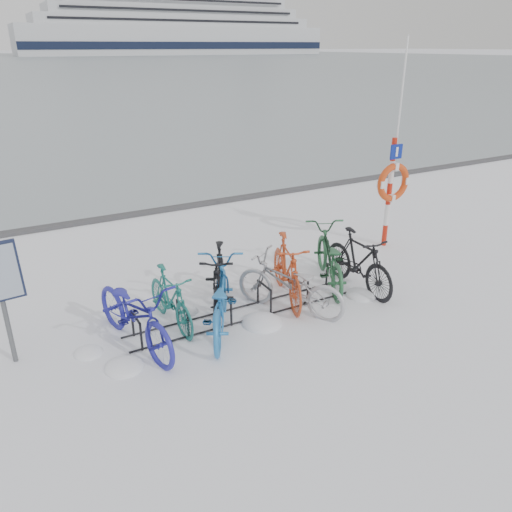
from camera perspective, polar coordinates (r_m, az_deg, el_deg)
ground at (r=8.28m, az=-1.24°, el=-6.63°), size 900.00×900.00×0.00m
quay_edge at (r=13.36m, az=-13.10°, el=4.77°), size 400.00×0.25×0.10m
bike_rack at (r=8.19m, az=-1.25°, el=-5.53°), size 4.00×0.48×0.46m
lifebuoy_station at (r=10.94m, az=15.34°, el=8.11°), size 0.82×0.23×4.27m
cruise_ferry at (r=241.09m, az=-9.13°, el=24.61°), size 133.83×25.25×43.97m
bike_0 at (r=7.43m, az=-13.74°, el=-6.14°), size 1.17×2.23×1.11m
bike_1 at (r=7.90m, az=-9.78°, el=-4.58°), size 0.56×1.62×0.96m
bike_2 at (r=7.66m, az=-4.24°, el=-4.65°), size 1.63×2.18×1.09m
bike_3 at (r=8.23m, az=-4.29°, el=-2.53°), size 1.35×1.86×1.10m
bike_4 at (r=8.16m, az=3.87°, el=-3.12°), size 1.60×2.00×1.01m
bike_5 at (r=8.56m, az=3.56°, el=-1.37°), size 1.09×1.96×1.13m
bike_6 at (r=9.20m, az=8.35°, el=0.06°), size 1.52×2.18×1.09m
bike_7 at (r=9.11m, az=11.68°, el=-0.40°), size 0.52×1.83×1.10m
snow_drifts at (r=8.12m, az=-1.00°, el=-7.26°), size 5.10×1.76×0.23m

